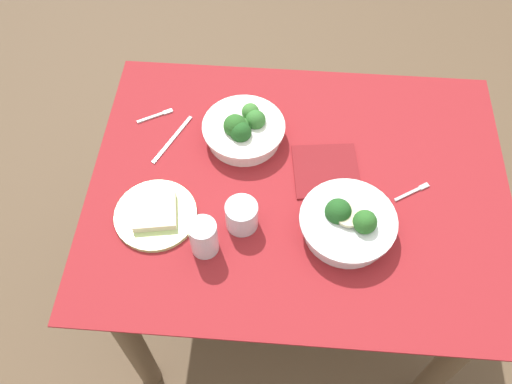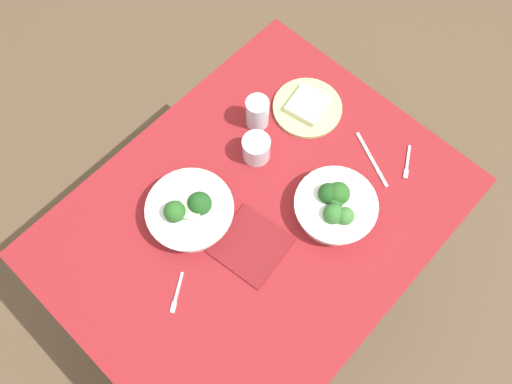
# 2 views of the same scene
# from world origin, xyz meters

# --- Properties ---
(ground_plane) EXTENTS (6.00, 6.00, 0.00)m
(ground_plane) POSITION_xyz_m (0.00, 0.00, 0.00)
(ground_plane) COLOR brown
(dining_table) EXTENTS (1.12, 0.87, 0.77)m
(dining_table) POSITION_xyz_m (0.00, 0.00, 0.63)
(dining_table) COLOR maroon
(dining_table) RESTS_ON ground_plane
(broccoli_bowl_far) EXTENTS (0.24, 0.24, 0.10)m
(broccoli_bowl_far) POSITION_xyz_m (-0.12, 0.13, 0.81)
(broccoli_bowl_far) COLOR white
(broccoli_bowl_far) RESTS_ON dining_table
(broccoli_bowl_near) EXTENTS (0.23, 0.23, 0.10)m
(broccoli_bowl_near) POSITION_xyz_m (0.16, -0.15, 0.81)
(broccoli_bowl_near) COLOR white
(broccoli_bowl_near) RESTS_ON dining_table
(bread_side_plate) EXTENTS (0.21, 0.21, 0.03)m
(bread_side_plate) POSITION_xyz_m (0.37, 0.12, 0.78)
(bread_side_plate) COLOR #B7D684
(bread_side_plate) RESTS_ON dining_table
(water_glass_center) EXTENTS (0.08, 0.08, 0.08)m
(water_glass_center) POSITION_xyz_m (0.14, 0.13, 0.81)
(water_glass_center) COLOR silver
(water_glass_center) RESTS_ON dining_table
(water_glass_side) EXTENTS (0.07, 0.07, 0.10)m
(water_glass_side) POSITION_xyz_m (0.23, 0.21, 0.83)
(water_glass_side) COLOR silver
(water_glass_side) RESTS_ON dining_table
(fork_by_far_bowl) EXTENTS (0.10, 0.06, 0.00)m
(fork_by_far_bowl) POSITION_xyz_m (0.42, -0.21, 0.78)
(fork_by_far_bowl) COLOR #B7B7BC
(fork_by_far_bowl) RESTS_ON dining_table
(fork_by_near_bowl) EXTENTS (0.10, 0.07, 0.00)m
(fork_by_near_bowl) POSITION_xyz_m (-0.30, -0.00, 0.78)
(fork_by_near_bowl) COLOR #B7B7BC
(fork_by_near_bowl) RESTS_ON dining_table
(table_knife_left) EXTENTS (0.09, 0.18, 0.00)m
(table_knife_left) POSITION_xyz_m (0.36, -0.13, 0.78)
(table_knife_left) COLOR #B7B7BC
(table_knife_left) RESTS_ON dining_table
(napkin_folded_upper) EXTENTS (0.20, 0.20, 0.01)m
(napkin_folded_upper) POSITION_xyz_m (-0.07, -0.05, 0.78)
(napkin_folded_upper) COLOR maroon
(napkin_folded_upper) RESTS_ON dining_table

